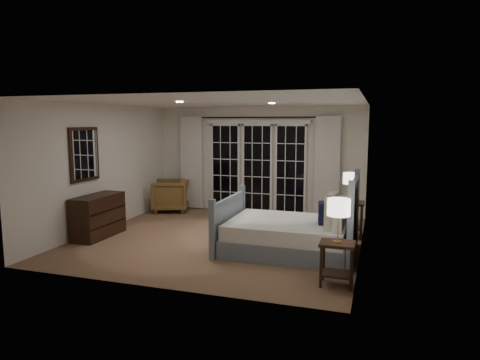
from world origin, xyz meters
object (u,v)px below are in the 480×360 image
(lamp_right, at_px, (351,179))
(dresser, at_px, (98,216))
(bed, at_px, (292,233))
(lamp_left, at_px, (339,208))
(nightstand_left, at_px, (337,257))
(nightstand_right, at_px, (349,214))
(armchair, at_px, (170,195))

(lamp_right, bearing_deg, dresser, -162.34)
(bed, height_order, lamp_left, bed)
(bed, relative_size, nightstand_left, 3.64)
(lamp_left, xyz_separation_m, dresser, (-4.50, 1.09, -0.65))
(lamp_right, bearing_deg, lamp_left, -89.75)
(bed, bearing_deg, lamp_right, 56.16)
(bed, relative_size, dresser, 1.92)
(nightstand_right, xyz_separation_m, lamp_right, (0.00, 0.00, 0.66))
(dresser, bearing_deg, lamp_left, -13.62)
(nightstand_left, xyz_separation_m, lamp_left, (-0.00, 0.00, 0.66))
(dresser, bearing_deg, lamp_right, 17.66)
(armchair, bearing_deg, dresser, -23.63)
(armchair, distance_m, dresser, 2.53)
(bed, bearing_deg, lamp_left, -56.25)
(bed, bearing_deg, dresser, -177.18)
(bed, xyz_separation_m, armchair, (-3.44, 2.34, 0.06))
(nightstand_left, bearing_deg, dresser, 166.38)
(armchair, bearing_deg, nightstand_right, 56.75)
(bed, bearing_deg, armchair, 145.74)
(nightstand_left, height_order, armchair, armchair)
(dresser, bearing_deg, armchair, 85.27)
(nightstand_right, distance_m, dresser, 4.71)
(lamp_right, distance_m, dresser, 4.76)
(lamp_left, distance_m, armchair, 5.65)
(bed, distance_m, nightstand_left, 1.53)
(bed, height_order, armchair, bed)
(nightstand_right, bearing_deg, lamp_right, 0.00)
(bed, bearing_deg, nightstand_left, -56.25)
(lamp_right, xyz_separation_m, dresser, (-4.49, -1.43, -0.71))
(nightstand_right, height_order, lamp_left, lamp_left)
(nightstand_right, bearing_deg, bed, -123.84)
(bed, height_order, nightstand_right, bed)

